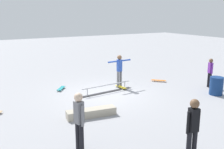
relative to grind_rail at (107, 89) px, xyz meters
name	(u,v)px	position (x,y,z in m)	size (l,w,h in m)	color
ground_plane	(106,94)	(0.19, 0.20, -0.17)	(60.00, 60.00, 0.00)	#9E9EA3
grind_rail	(107,89)	(0.00, 0.00, 0.00)	(2.91, 0.49, 0.40)	black
skate_ledge	(91,113)	(1.98, 2.38, -0.02)	(1.86, 0.43, 0.30)	#B2A893
skater_main	(119,69)	(-0.99, -0.46, 0.82)	(1.37, 0.23, 1.70)	slate
skateboard_main	(121,87)	(-0.96, -0.25, -0.10)	(0.29, 0.81, 0.09)	yellow
bystander_purple_shirt	(210,71)	(-5.07, 1.88, 0.69)	(0.22, 0.35, 1.52)	black
bystander_grey_shirt	(79,120)	(3.37, 4.56, 0.81)	(0.25, 0.40, 1.73)	black
bystander_black_shirt	(193,127)	(1.07, 6.44, 0.80)	(0.39, 0.24, 1.72)	black
loose_skateboard_orange	(159,80)	(-3.52, -0.32, -0.10)	(0.71, 0.71, 0.09)	orange
loose_skateboard_teal	(61,88)	(1.80, -1.55, -0.10)	(0.65, 0.75, 0.09)	teal
trash_bin	(216,86)	(-4.32, 2.90, 0.26)	(0.62, 0.62, 0.86)	navy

